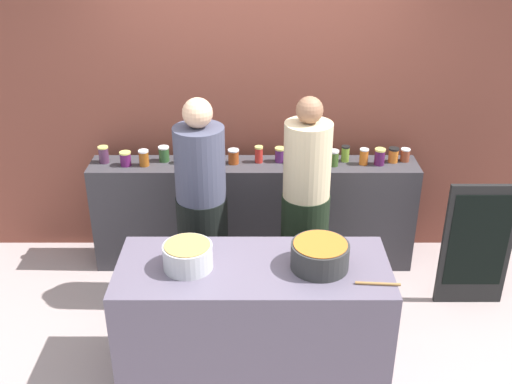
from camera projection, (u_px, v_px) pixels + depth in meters
name	position (u px, v px, depth m)	size (l,w,h in m)	color
ground	(256.00, 343.00, 4.38)	(12.00, 12.00, 0.00)	#A59290
storefront_wall	(257.00, 84.00, 5.01)	(4.80, 0.12, 3.00)	brown
display_shelf	(256.00, 214.00, 5.16)	(2.70, 0.36, 0.93)	#38353A
prep_table	(256.00, 322.00, 3.92)	(1.70, 0.70, 0.87)	#5E5567
preserve_jar_0	(106.00, 154.00, 4.94)	(0.08, 0.08, 0.14)	#4B2843
preserve_jar_1	(128.00, 158.00, 4.89)	(0.09, 0.09, 0.12)	#56184F
preserve_jar_2	(147.00, 158.00, 4.89)	(0.08, 0.08, 0.13)	#974C16
preserve_jar_3	(167.00, 154.00, 4.97)	(0.09, 0.09, 0.13)	#294E27
preserve_jar_4	(185.00, 157.00, 4.94)	(0.07, 0.07, 0.10)	gold
preserve_jar_5	(208.00, 154.00, 4.96)	(0.08, 0.08, 0.12)	#50214C
preserve_jar_6	(236.00, 156.00, 4.93)	(0.09, 0.09, 0.12)	#983F17
preserve_jar_7	(261.00, 154.00, 4.94)	(0.07, 0.07, 0.14)	red
preserve_jar_8	(282.00, 155.00, 4.96)	(0.09, 0.09, 0.12)	#4F205C
preserve_jar_9	(298.00, 157.00, 4.93)	(0.07, 0.07, 0.11)	#90410A
preserve_jar_10	(336.00, 158.00, 4.88)	(0.08, 0.08, 0.13)	#375521
preserve_jar_11	(348.00, 154.00, 4.96)	(0.07, 0.07, 0.13)	olive
preserve_jar_12	(367.00, 157.00, 4.90)	(0.07, 0.07, 0.13)	#C9601D
preserve_jar_13	(382.00, 157.00, 4.90)	(0.09, 0.09, 0.14)	#4C1645
preserve_jar_14	(396.00, 155.00, 4.95)	(0.09, 0.09, 0.12)	#CF6721
preserve_jar_15	(408.00, 155.00, 4.97)	(0.08, 0.08, 0.11)	brown
cooking_pot_left	(190.00, 256.00, 3.68)	(0.30, 0.30, 0.16)	#B7B7BC
cooking_pot_center	(322.00, 256.00, 3.68)	(0.36, 0.36, 0.17)	#2D2D2D
wooden_spoon	(380.00, 284.00, 3.54)	(0.02, 0.02, 0.26)	#9E703D
cook_with_tongs	(205.00, 216.00, 4.53)	(0.39, 0.39, 1.67)	black
cook_in_cap	(308.00, 215.00, 4.53)	(0.36, 0.36, 1.68)	black
chalkboard_sign	(479.00, 246.00, 4.59)	(0.53, 0.05, 1.03)	black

